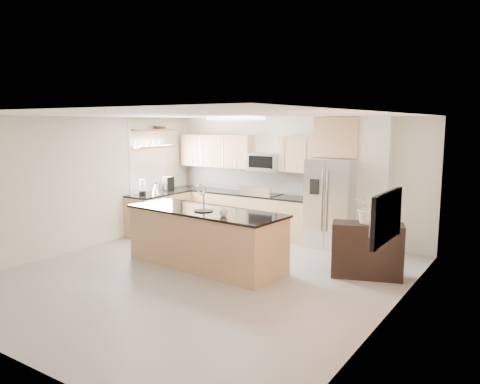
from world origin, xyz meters
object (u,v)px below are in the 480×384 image
Objects in this scene: flower_vase at (369,200)px; kettle at (156,188)px; credenza at (367,250)px; blender at (142,189)px; television at (378,216)px; island at (205,238)px; coffee_maker at (168,184)px; range at (262,214)px; refrigerator at (332,203)px; bowl at (160,127)px; microwave at (265,162)px; cup at (223,213)px; platter at (203,211)px.

kettle is at bearing 176.46° from flower_vase.
credenza is 4.98m from blender.
television reaches higher than credenza.
island is 3.35m from television.
island is 2.75× the size of television.
coffee_maker is 0.31× the size of television.
range is 0.64× the size of refrigerator.
flower_vase is (5.12, -0.72, -1.12)m from bowl.
blender is at bearing -141.01° from microwave.
credenza is 4.21× the size of kettle.
coffee_maker is at bearing 146.00° from cup.
cup is 3.34m from kettle.
coffee_maker reaches higher than cup.
coffee_maker is at bearing 66.75° from television.
credenza is at bearing -3.33° from kettle.
credenza is (2.53, 0.98, -0.06)m from island.
bowl reaches higher than television.
cup is (-1.93, -1.27, 0.61)m from credenza.
microwave is 2.84m from island.
coffee_maker is (-2.43, 1.75, 0.58)m from island.
refrigerator is at bearing 10.07° from coffee_maker.
blender reaches higher than credenza.
blender is at bearing 158.26° from cup.
bowl is (-3.18, 1.98, 1.34)m from cup.
bowl is 0.52× the size of flower_vase.
credenza is at bearing 0.84° from blender.
range is at bearing 30.64° from kettle.
island is at bearing -178.55° from credenza.
bowl is (-5.12, 0.70, 1.94)m from credenza.
television is at bearing -68.55° from flower_vase.
blender is at bearing -179.38° from flower_vase.
blender reaches higher than platter.
microwave reaches higher than television.
microwave is at bearing 101.75° from island.
kettle is 1.43m from bowl.
refrigerator is 2.81m from cup.
island is (0.34, -2.46, 0.03)m from range.
range is 1.71m from refrigerator.
refrigerator is 13.61× the size of cup.
flower_vase reaches higher than platter.
platter is at bearing 162.97° from cup.
coffee_maker is at bearing -158.22° from microwave.
microwave is 2.32m from coffee_maker.
microwave is at bearing 47.25° from television.
refrigerator is at bearing 63.68° from platter.
coffee_maker is (-2.10, -0.71, 0.60)m from range.
island is at bearing 116.26° from platter.
flower_vase is at bearing -29.51° from microwave.
television is at bearing -7.40° from island.
credenza is (2.87, -1.61, -1.19)m from microwave.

